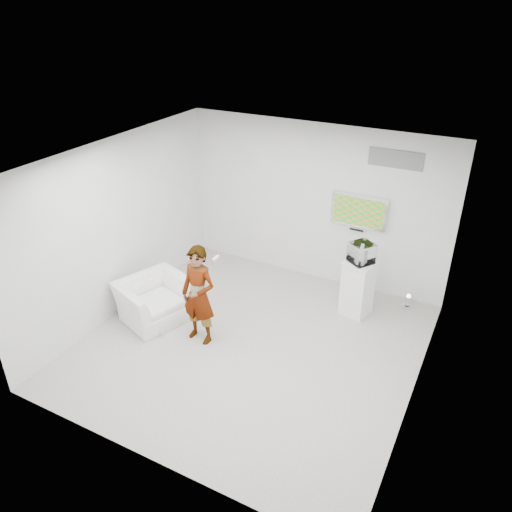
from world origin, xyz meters
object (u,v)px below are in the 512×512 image
at_px(floor_uplight, 408,301).
at_px(pedestal, 358,288).
at_px(tv, 359,211).
at_px(person, 199,295).
at_px(armchair, 155,300).

bearing_deg(floor_uplight, pedestal, -143.94).
relative_size(tv, person, 0.61).
xyz_separation_m(person, pedestal, (1.98, 1.87, -0.32)).
distance_m(tv, armchair, 3.87).
relative_size(person, floor_uplight, 6.31).
height_order(tv, floor_uplight, tv).
relative_size(tv, pedestal, 1.00).
height_order(pedestal, floor_uplight, pedestal).
height_order(tv, person, tv).
distance_m(person, floor_uplight, 3.74).
bearing_deg(tv, person, -121.58).
height_order(person, floor_uplight, person).
height_order(person, pedestal, person).
bearing_deg(person, armchair, 176.55).
bearing_deg(tv, pedestal, -67.79).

